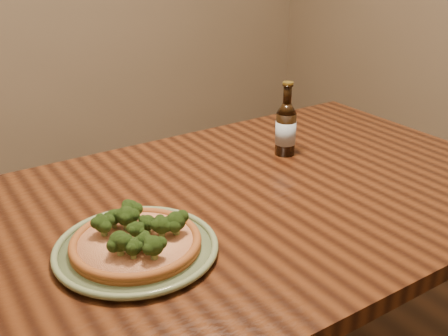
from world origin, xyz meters
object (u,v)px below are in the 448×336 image
plate (136,248)px  beer_bottle (286,128)px  table (221,237)px  pizza (136,240)px

plate → beer_bottle: 0.62m
table → pizza: size_ratio=6.17×
table → pizza: bearing=-161.7°
table → beer_bottle: beer_bottle is taller
table → beer_bottle: (0.32, 0.15, 0.17)m
table → plate: bearing=-161.7°
pizza → plate: bearing=-159.1°
plate → pizza: bearing=20.9°
pizza → beer_bottle: size_ratio=1.23×
pizza → beer_bottle: beer_bottle is taller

